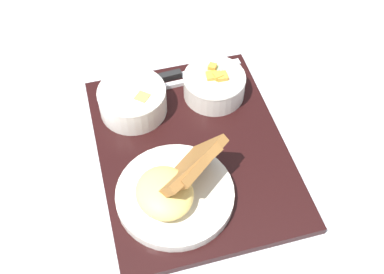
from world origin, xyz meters
TOP-DOWN VIEW (x-y plane):
  - ground_plane at (0.00, 0.00)m, footprint 4.00×4.00m
  - serving_tray at (0.00, 0.00)m, footprint 0.44×0.36m
  - bowl_salad at (-0.12, 0.06)m, footprint 0.11×0.11m
  - bowl_soup at (-0.10, -0.09)m, footprint 0.12×0.12m
  - plate_main at (0.09, -0.04)m, footprint 0.19×0.19m
  - knife at (-0.17, -0.01)m, footprint 0.05×0.20m
  - spoon at (-0.15, 0.01)m, footprint 0.05×0.16m

SIDE VIEW (x-z plane):
  - ground_plane at x=0.00m, z-range 0.00..0.00m
  - serving_tray at x=0.00m, z-range 0.00..0.01m
  - spoon at x=-0.15m, z-range 0.01..0.03m
  - knife at x=-0.17m, z-range 0.01..0.03m
  - plate_main at x=0.09m, z-range -0.01..0.09m
  - bowl_salad at x=-0.12m, z-range 0.01..0.07m
  - bowl_soup at x=-0.10m, z-range 0.02..0.07m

